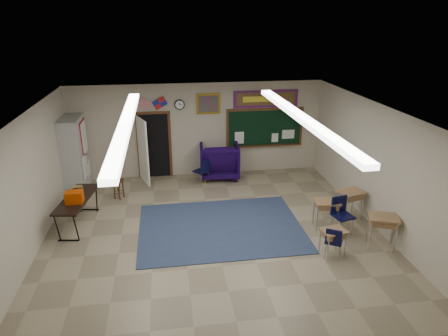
{
  "coord_description": "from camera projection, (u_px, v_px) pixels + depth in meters",
  "views": [
    {
      "loc": [
        -1.04,
        -7.85,
        4.94
      ],
      "look_at": [
        0.39,
        1.5,
        1.31
      ],
      "focal_mm": 32.0,
      "sensor_mm": 36.0,
      "label": 1
    }
  ],
  "objects": [
    {
      "name": "student_desk_back_left",
      "position": [
        333.0,
        241.0,
        8.65
      ],
      "size": [
        0.59,
        0.49,
        0.63
      ],
      "rotation": [
        0.0,
        0.0,
        0.21
      ],
      "color": "#9D7749",
      "rests_on": "floor"
    },
    {
      "name": "chalkboard",
      "position": [
        265.0,
        129.0,
        13.06
      ],
      "size": [
        2.55,
        0.14,
        1.3
      ],
      "color": "#563018",
      "rests_on": "back_wall"
    },
    {
      "name": "back_wall",
      "position": [
        198.0,
        130.0,
        12.78
      ],
      "size": [
        8.0,
        0.04,
        3.0
      ],
      "primitive_type": "cube",
      "color": "#B7AD94",
      "rests_on": "floor"
    },
    {
      "name": "bulletin_board",
      "position": [
        266.0,
        99.0,
        12.72
      ],
      "size": [
        2.1,
        0.05,
        0.55
      ],
      "color": "#B0130F",
      "rests_on": "back_wall"
    },
    {
      "name": "fluorescent_strips",
      "position": [
        216.0,
        121.0,
        8.11
      ],
      "size": [
        3.86,
        6.0,
        0.1
      ],
      "primitive_type": null,
      "color": "white",
      "rests_on": "ceiling"
    },
    {
      "name": "framed_art_print",
      "position": [
        208.0,
        104.0,
        12.49
      ],
      "size": [
        0.75,
        0.05,
        0.65
      ],
      "color": "olive",
      "rests_on": "back_wall"
    },
    {
      "name": "area_rug",
      "position": [
        221.0,
        227.0,
        9.92
      ],
      "size": [
        4.0,
        3.0,
        0.02
      ],
      "primitive_type": "cube",
      "color": "navy",
      "rests_on": "floor"
    },
    {
      "name": "left_wall",
      "position": [
        21.0,
        197.0,
        8.06
      ],
      "size": [
        0.04,
        9.0,
        3.0
      ],
      "primitive_type": "cube",
      "color": "#B7AD94",
      "rests_on": "floor"
    },
    {
      "name": "folding_table",
      "position": [
        78.0,
        210.0,
        9.92
      ],
      "size": [
        0.86,
        1.86,
        1.02
      ],
      "rotation": [
        0.0,
        0.0,
        -0.15
      ],
      "color": "black",
      "rests_on": "floor"
    },
    {
      "name": "wooden_stool",
      "position": [
        119.0,
        189.0,
        11.42
      ],
      "size": [
        0.33,
        0.33,
        0.57
      ],
      "color": "#482A15",
      "rests_on": "floor"
    },
    {
      "name": "student_desk_front_left",
      "position": [
        326.0,
        213.0,
        9.79
      ],
      "size": [
        0.65,
        0.52,
        0.73
      ],
      "rotation": [
        0.0,
        0.0,
        -0.12
      ],
      "color": "#9D7749",
      "rests_on": "floor"
    },
    {
      "name": "floor",
      "position": [
        217.0,
        245.0,
        9.16
      ],
      "size": [
        9.0,
        9.0,
        0.0
      ],
      "primitive_type": "plane",
      "color": "gray",
      "rests_on": "ground"
    },
    {
      "name": "student_chair_reading",
      "position": [
        201.0,
        172.0,
        12.34
      ],
      "size": [
        0.58,
        0.58,
        0.83
      ],
      "primitive_type": null,
      "rotation": [
        0.0,
        0.0,
        3.84
      ],
      "color": "black",
      "rests_on": "floor"
    },
    {
      "name": "storage_cabinet",
      "position": [
        75.0,
        154.0,
        11.8
      ],
      "size": [
        0.59,
        1.25,
        2.2
      ],
      "color": "#AEADA9",
      "rests_on": "floor"
    },
    {
      "name": "wingback_armchair",
      "position": [
        219.0,
        160.0,
        12.87
      ],
      "size": [
        1.33,
        1.36,
        1.15
      ],
      "primitive_type": "imported",
      "rotation": [
        0.0,
        0.0,
        3.06
      ],
      "color": "black",
      "rests_on": "floor"
    },
    {
      "name": "wall_clock",
      "position": [
        180.0,
        105.0,
        12.36
      ],
      "size": [
        0.32,
        0.05,
        0.32
      ],
      "color": "black",
      "rests_on": "back_wall"
    },
    {
      "name": "doorway",
      "position": [
        151.0,
        147.0,
        12.58
      ],
      "size": [
        1.1,
        0.89,
        2.16
      ],
      "color": "black",
      "rests_on": "back_wall"
    },
    {
      "name": "student_desk_front_right",
      "position": [
        350.0,
        203.0,
        10.23
      ],
      "size": [
        0.74,
        0.63,
        0.77
      ],
      "rotation": [
        0.0,
        0.0,
        0.26
      ],
      "color": "#9D7749",
      "rests_on": "floor"
    },
    {
      "name": "student_chair_desk_b",
      "position": [
        343.0,
        217.0,
        9.48
      ],
      "size": [
        0.55,
        0.55,
        0.92
      ],
      "primitive_type": null,
      "rotation": [
        0.0,
        0.0,
        0.22
      ],
      "color": "black",
      "rests_on": "floor"
    },
    {
      "name": "wall_flags",
      "position": [
        151.0,
        101.0,
        12.17
      ],
      "size": [
        1.16,
        0.06,
        0.7
      ],
      "primitive_type": null,
      "color": "red",
      "rests_on": "back_wall"
    },
    {
      "name": "student_chair_desk_a",
      "position": [
        334.0,
        242.0,
        8.61
      ],
      "size": [
        0.51,
        0.51,
        0.74
      ],
      "primitive_type": null,
      "rotation": [
        0.0,
        0.0,
        2.6
      ],
      "color": "black",
      "rests_on": "floor"
    },
    {
      "name": "student_desk_back_right",
      "position": [
        382.0,
        230.0,
        8.94
      ],
      "size": [
        0.78,
        0.69,
        0.78
      ],
      "rotation": [
        0.0,
        0.0,
        -0.37
      ],
      "color": "#9D7749",
      "rests_on": "floor"
    },
    {
      "name": "ceiling",
      "position": [
        216.0,
        118.0,
        8.09
      ],
      "size": [
        8.0,
        9.0,
        0.04
      ],
      "primitive_type": "cube",
      "color": "beige",
      "rests_on": "back_wall"
    },
    {
      "name": "right_wall",
      "position": [
        388.0,
        175.0,
        9.19
      ],
      "size": [
        0.04,
        9.0,
        3.0
      ],
      "primitive_type": "cube",
      "color": "#B7AD94",
      "rests_on": "floor"
    }
  ]
}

